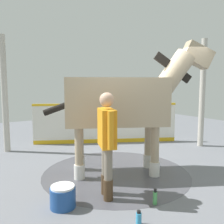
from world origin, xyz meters
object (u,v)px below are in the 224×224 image
bottle_shampoo (139,218)px  bottle_spray (155,197)px  handler (107,138)px  wash_bucket (63,197)px  horse (123,102)px

bottle_shampoo → bottle_spray: (0.28, -0.53, 0.02)m
handler → bottle_spray: 1.14m
wash_bucket → bottle_spray: size_ratio=1.59×
horse → bottle_spray: (-1.33, 0.33, -1.34)m
horse → wash_bucket: horse is taller
wash_bucket → bottle_shampoo: bearing=-144.4°
horse → handler: (-0.75, 0.82, -0.49)m
horse → handler: size_ratio=1.87×
bottle_shampoo → bottle_spray: 0.60m
wash_bucket → bottle_spray: 1.36m
horse → bottle_shampoo: size_ratio=16.57×
bottle_spray → handler: bearing=39.6°
bottle_shampoo → horse: bearing=-28.1°
wash_bucket → handler: bearing=-95.3°
horse → bottle_shampoo: (-1.61, 0.86, -1.36)m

